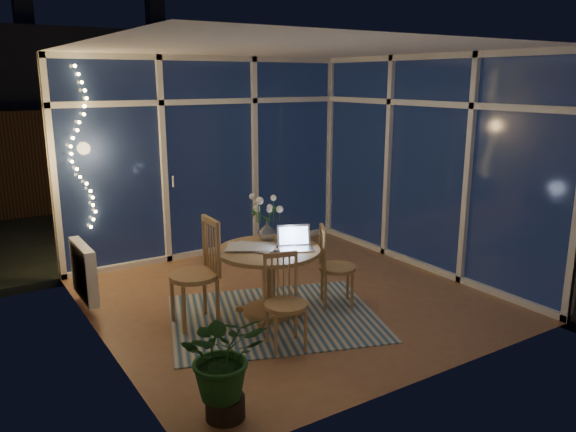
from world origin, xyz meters
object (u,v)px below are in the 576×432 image
at_px(dining_table, 269,282).
at_px(chair_left, 194,273).
at_px(flower_vase, 267,230).
at_px(chair_right, 337,266).
at_px(laptop, 296,238).
at_px(potted_plant, 224,368).
at_px(chair_front, 286,303).

bearing_deg(dining_table, chair_left, 166.37).
xyz_separation_m(dining_table, flower_vase, (0.14, 0.27, 0.45)).
bearing_deg(chair_right, flower_vase, 81.88).
bearing_deg(chair_right, chair_left, 105.28).
relative_size(dining_table, chair_left, 0.96).
xyz_separation_m(laptop, flower_vase, (-0.07, 0.43, -0.01)).
bearing_deg(flower_vase, dining_table, -118.19).
relative_size(flower_vase, potted_plant, 0.28).
distance_m(flower_vase, potted_plant, 2.12).
relative_size(dining_table, flower_vase, 4.84).
distance_m(dining_table, potted_plant, 1.78).
bearing_deg(chair_left, dining_table, 79.03).
distance_m(dining_table, flower_vase, 0.54).
bearing_deg(laptop, dining_table, 164.66).
height_order(chair_front, flower_vase, flower_vase).
xyz_separation_m(chair_left, chair_front, (0.48, -0.87, -0.10)).
bearing_deg(chair_front, potted_plant, -129.79).
distance_m(dining_table, chair_front, 0.74).
bearing_deg(laptop, potted_plant, -115.85).
relative_size(chair_left, potted_plant, 1.39).
bearing_deg(dining_table, flower_vase, 61.81).
bearing_deg(chair_left, flower_vase, 98.65).
bearing_deg(flower_vase, chair_front, -111.64).
bearing_deg(chair_front, flower_vase, 83.01).
relative_size(chair_front, laptop, 2.60).
height_order(flower_vase, potted_plant, flower_vase).
relative_size(chair_right, chair_front, 1.02).
height_order(chair_left, chair_right, chair_left).
bearing_deg(chair_right, potted_plant, 150.88).
xyz_separation_m(chair_front, flower_vase, (0.38, 0.96, 0.37)).
bearing_deg(chair_right, chair_front, 147.47).
height_order(chair_right, chair_front, chair_right).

